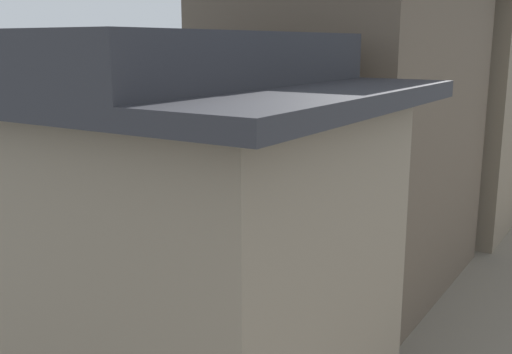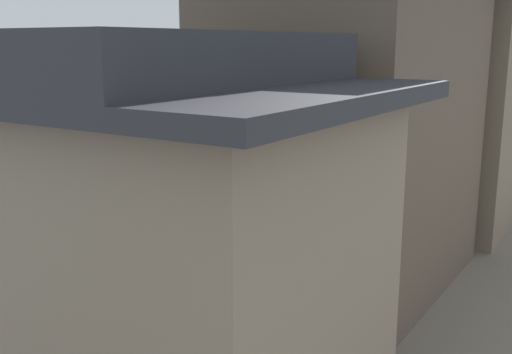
% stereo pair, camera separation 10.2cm
% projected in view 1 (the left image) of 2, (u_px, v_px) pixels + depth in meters
% --- Properties ---
extents(boat_moored_nearest, '(1.48, 4.35, 0.44)m').
position_uv_depth(boat_moored_nearest, '(482.00, 124.00, 49.66)').
color(boat_moored_nearest, '#232326').
rests_on(boat_moored_nearest, ground).
extents(boat_moored_second, '(2.11, 4.44, 0.62)m').
position_uv_depth(boat_moored_second, '(366.00, 113.00, 56.86)').
color(boat_moored_second, brown).
rests_on(boat_moored_second, ground).
extents(boat_moored_third, '(1.71, 5.37, 0.64)m').
position_uv_depth(boat_moored_third, '(438.00, 139.00, 41.52)').
color(boat_moored_third, '#423328').
rests_on(boat_moored_third, ground).
extents(boat_moored_far, '(1.55, 5.01, 0.56)m').
position_uv_depth(boat_moored_far, '(499.00, 115.00, 54.98)').
color(boat_moored_far, '#33281E').
rests_on(boat_moored_far, ground).
extents(boat_midriver_drifting, '(1.64, 5.30, 0.43)m').
position_uv_depth(boat_midriver_drifting, '(349.00, 189.00, 27.49)').
color(boat_midriver_drifting, brown).
rests_on(boat_midriver_drifting, ground).
extents(house_waterfront_nearest, '(6.50, 5.52, 6.14)m').
position_uv_depth(house_waterfront_nearest, '(180.00, 247.00, 9.04)').
color(house_waterfront_nearest, gray).
rests_on(house_waterfront_nearest, riverbank_right).
extents(house_waterfront_second, '(5.83, 8.04, 8.74)m').
position_uv_depth(house_waterfront_second, '(352.00, 114.00, 14.68)').
color(house_waterfront_second, brown).
rests_on(house_waterfront_second, riverbank_right).
extents(house_waterfront_tall, '(6.20, 5.79, 8.74)m').
position_uv_depth(house_waterfront_tall, '(439.00, 95.00, 19.95)').
color(house_waterfront_tall, '#7F705B').
rests_on(house_waterfront_tall, riverbank_right).
extents(house_waterfront_narrow, '(6.64, 5.50, 8.74)m').
position_uv_depth(house_waterfront_narrow, '(484.00, 85.00, 24.45)').
color(house_waterfront_narrow, '#7F705B').
rests_on(house_waterfront_narrow, riverbank_right).
extents(hill_far_centre, '(43.89, 43.89, 17.56)m').
position_uv_depth(hill_far_centre, '(454.00, 29.00, 98.60)').
color(hill_far_centre, '#5B6B5B').
rests_on(hill_far_centre, ground).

